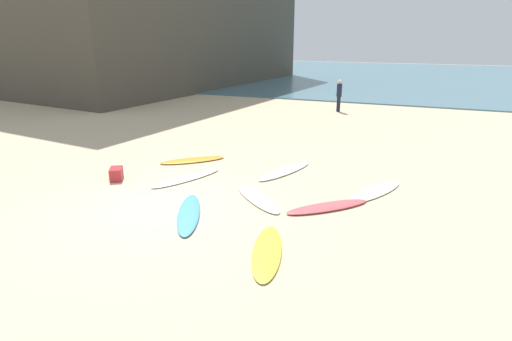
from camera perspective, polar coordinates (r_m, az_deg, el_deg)
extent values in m
plane|color=#C6B28E|center=(10.20, -13.97, -5.23)|extent=(120.00, 120.00, 0.00)
cube|color=slate|center=(46.17, 15.51, 12.81)|extent=(120.00, 40.00, 0.08)
ellipsoid|color=white|center=(12.06, -9.69, -1.04)|extent=(1.38, 2.37, 0.07)
ellipsoid|color=#DF5256|center=(10.06, 9.98, -5.01)|extent=(1.94, 1.89, 0.09)
ellipsoid|color=yellow|center=(8.00, 1.58, -11.27)|extent=(1.15, 2.25, 0.06)
ellipsoid|color=#4695D2|center=(9.68, -9.37, -5.95)|extent=(1.52, 2.34, 0.08)
ellipsoid|color=white|center=(12.53, 4.04, -0.08)|extent=(1.28, 2.43, 0.07)
ellipsoid|color=silver|center=(10.43, 0.23, -3.92)|extent=(1.96, 1.83, 0.07)
ellipsoid|color=#E8E9C0|center=(11.34, 16.28, -2.83)|extent=(1.50, 2.31, 0.06)
ellipsoid|color=orange|center=(13.75, -8.87, 1.45)|extent=(1.98, 1.89, 0.08)
cylinder|color=#191E33|center=(22.95, 11.53, 9.03)|extent=(0.14, 0.14, 0.83)
cylinder|color=#191E33|center=(23.14, 11.39, 9.12)|extent=(0.14, 0.14, 0.83)
cylinder|color=#191E33|center=(22.94, 11.58, 10.94)|extent=(0.38, 0.38, 0.69)
sphere|color=beige|center=(22.89, 11.66, 12.07)|extent=(0.22, 0.22, 0.22)
cube|color=#B2282D|center=(12.48, -18.97, -0.45)|extent=(0.57, 0.63, 0.35)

